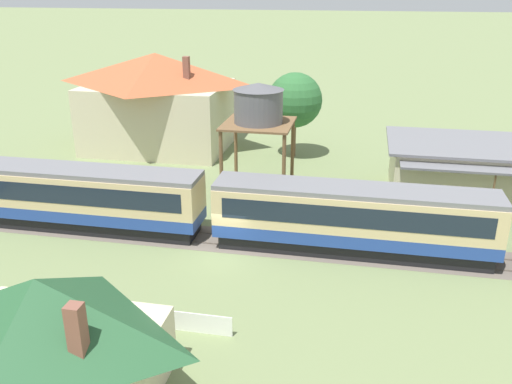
{
  "coord_description": "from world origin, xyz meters",
  "views": [
    {
      "loc": [
        7.69,
        -28.99,
        15.74
      ],
      "look_at": [
        0.66,
        6.19,
        1.74
      ],
      "focal_mm": 38.0,
      "sensor_mm": 36.0,
      "label": 1
    }
  ],
  "objects_px": {
    "station_building": "(479,170)",
    "yard_tree_1": "(295,100)",
    "cottage_dark_green_roof": "(44,340)",
    "station_house_terracotta_roof": "(158,100)",
    "passenger_train": "(358,217)",
    "water_tower": "(258,107)"
  },
  "relations": [
    {
      "from": "passenger_train",
      "to": "station_house_terracotta_roof",
      "type": "bearing_deg",
      "value": 136.22
    },
    {
      "from": "station_house_terracotta_roof",
      "to": "cottage_dark_green_roof",
      "type": "bearing_deg",
      "value": -76.3
    },
    {
      "from": "cottage_dark_green_roof",
      "to": "station_building",
      "type": "bearing_deg",
      "value": 52.31
    },
    {
      "from": "station_house_terracotta_roof",
      "to": "cottage_dark_green_roof",
      "type": "xyz_separation_m",
      "value": [
        8.41,
        -34.49,
        -1.96
      ]
    },
    {
      "from": "station_building",
      "to": "yard_tree_1",
      "type": "distance_m",
      "value": 17.51
    },
    {
      "from": "cottage_dark_green_roof",
      "to": "station_house_terracotta_roof",
      "type": "bearing_deg",
      "value": 103.7
    },
    {
      "from": "cottage_dark_green_roof",
      "to": "yard_tree_1",
      "type": "xyz_separation_m",
      "value": [
        5.16,
        34.32,
        2.52
      ]
    },
    {
      "from": "station_building",
      "to": "yard_tree_1",
      "type": "xyz_separation_m",
      "value": [
        -15.36,
        7.77,
        3.23
      ]
    },
    {
      "from": "station_building",
      "to": "station_house_terracotta_roof",
      "type": "xyz_separation_m",
      "value": [
        -28.93,
        7.94,
        2.67
      ]
    },
    {
      "from": "passenger_train",
      "to": "yard_tree_1",
      "type": "relative_size",
      "value": 6.77
    },
    {
      "from": "station_building",
      "to": "yard_tree_1",
      "type": "bearing_deg",
      "value": 153.18
    },
    {
      "from": "station_house_terracotta_roof",
      "to": "yard_tree_1",
      "type": "relative_size",
      "value": 1.82
    },
    {
      "from": "passenger_train",
      "to": "yard_tree_1",
      "type": "xyz_separation_m",
      "value": [
        -6.4,
        18.97,
        3.05
      ]
    },
    {
      "from": "passenger_train",
      "to": "station_building",
      "type": "relative_size",
      "value": 3.82
    },
    {
      "from": "yard_tree_1",
      "to": "cottage_dark_green_roof",
      "type": "bearing_deg",
      "value": -98.55
    },
    {
      "from": "station_building",
      "to": "cottage_dark_green_roof",
      "type": "relative_size",
      "value": 1.59
    },
    {
      "from": "station_house_terracotta_roof",
      "to": "cottage_dark_green_roof",
      "type": "relative_size",
      "value": 1.63
    },
    {
      "from": "water_tower",
      "to": "station_building",
      "type": "bearing_deg",
      "value": 8.77
    },
    {
      "from": "station_building",
      "to": "cottage_dark_green_roof",
      "type": "height_order",
      "value": "cottage_dark_green_roof"
    },
    {
      "from": "station_building",
      "to": "yard_tree_1",
      "type": "relative_size",
      "value": 1.77
    },
    {
      "from": "water_tower",
      "to": "yard_tree_1",
      "type": "xyz_separation_m",
      "value": [
        1.44,
        10.36,
        -1.54
      ]
    },
    {
      "from": "passenger_train",
      "to": "cottage_dark_green_roof",
      "type": "distance_m",
      "value": 19.23
    }
  ]
}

